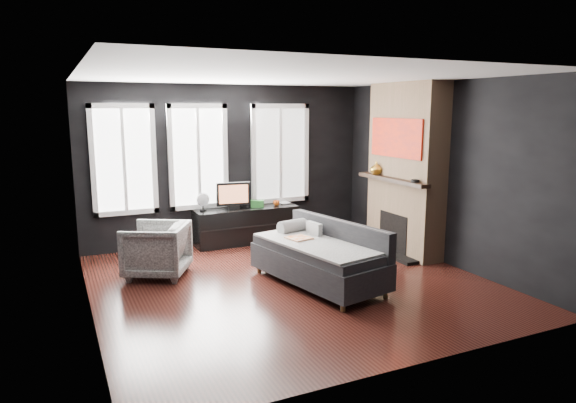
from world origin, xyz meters
name	(u,v)px	position (x,y,z in m)	size (l,w,h in m)	color
floor	(291,283)	(0.00, 0.00, 0.00)	(5.00, 5.00, 0.00)	black
ceiling	(291,76)	(0.00, 0.00, 2.70)	(5.00, 5.00, 0.00)	white
wall_back	(229,164)	(0.00, 2.50, 1.35)	(5.00, 0.02, 2.70)	black
wall_left	(84,197)	(-2.50, 0.00, 1.35)	(0.02, 5.00, 2.70)	black
wall_right	(442,173)	(2.50, 0.00, 1.35)	(0.02, 5.00, 2.70)	black
windows	(203,103)	(-0.45, 2.46, 2.38)	(4.00, 0.16, 1.76)	white
fireplace	(406,169)	(2.30, 0.60, 1.35)	(0.70, 1.62, 2.70)	#93724C
sofa	(318,254)	(0.30, -0.21, 0.42)	(0.97, 1.93, 0.83)	black
stripe_pillow	(314,233)	(0.44, 0.17, 0.60)	(0.07, 0.30, 0.30)	gray
armchair	(156,247)	(-1.56, 1.05, 0.41)	(0.80, 0.75, 0.82)	silver
media_console	(246,225)	(0.20, 2.24, 0.31)	(1.79, 0.56, 0.62)	black
monitor	(233,194)	(-0.03, 2.21, 0.87)	(0.58, 0.12, 0.52)	black
desk_fan	(203,202)	(-0.55, 2.25, 0.77)	(0.22, 0.22, 0.31)	gray
mug	(276,202)	(0.75, 2.18, 0.67)	(0.11, 0.09, 0.11)	#CD4E12
book	(279,197)	(0.88, 2.33, 0.74)	(0.18, 0.02, 0.24)	#B5A991
storage_box	(257,204)	(0.40, 2.21, 0.68)	(0.22, 0.14, 0.12)	#2A722C
mantel_vase	(376,168)	(2.05, 1.05, 1.33)	(0.20, 0.21, 0.20)	gold
mantel_clock	(415,181)	(2.05, 0.05, 1.25)	(0.12, 0.12, 0.04)	black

